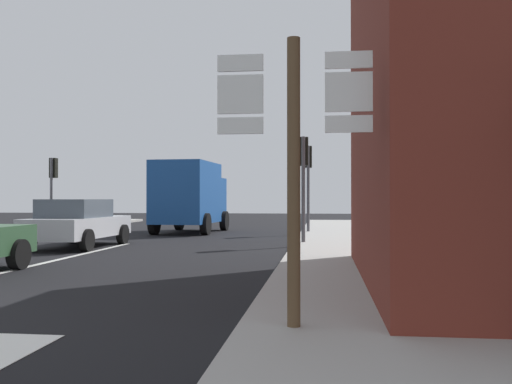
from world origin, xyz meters
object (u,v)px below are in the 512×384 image
Objects in this scene: route_sign_post at (294,159)px; traffic_light_far_right at (308,169)px; delivery_truck at (190,195)px; traffic_light_far_left at (53,177)px; traffic_light_near_right at (303,165)px; sedan_far at (78,222)px.

route_sign_post is 17.34m from traffic_light_far_right.
traffic_light_far_left is at bearing 179.22° from delivery_truck.
traffic_light_far_right is (5.18, -0.58, 1.08)m from delivery_truck.
delivery_truck is 5.32m from traffic_light_far_right.
traffic_light_near_right is at bearing 91.51° from route_sign_post.
traffic_light_near_right is at bearing 11.13° from sedan_far.
traffic_light_far_right reaches higher than delivery_truck.
delivery_truck is 1.53× the size of traffic_light_far_left.
traffic_light_near_right reaches higher than delivery_truck.
traffic_light_far_right is at bearing 90.00° from traffic_light_near_right.
route_sign_post is at bearing -88.49° from traffic_light_near_right.
sedan_far is at bearing -102.29° from delivery_truck.
traffic_light_far_right is at bearing 45.76° from sedan_far.
sedan_far is 1.15× the size of traffic_light_far_right.
sedan_far is at bearing -134.24° from traffic_light_far_right.
route_sign_post reaches higher than sedan_far.
traffic_light_far_right is 11.58m from traffic_light_far_left.
traffic_light_near_right is (11.56, -6.33, 0.07)m from traffic_light_far_left.
traffic_light_near_right reaches higher than sedan_far.
route_sign_post is 0.87× the size of traffic_light_far_right.
traffic_light_near_right is (6.83, 1.34, 1.78)m from sedan_far.
traffic_light_far_right is 5.67m from traffic_light_near_right.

